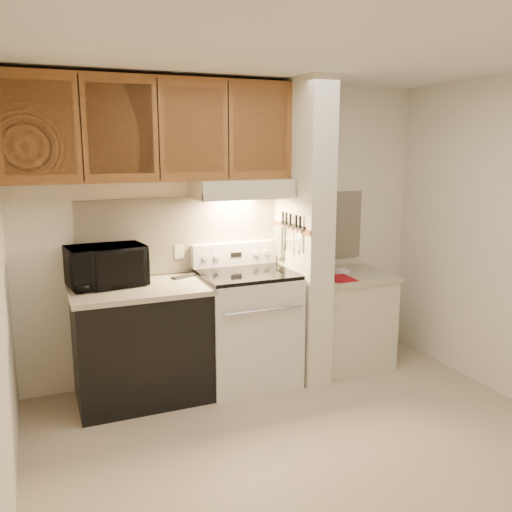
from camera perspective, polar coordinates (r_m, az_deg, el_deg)
floor at (r=3.83m, az=5.86°, el=-19.44°), size 3.60×3.60×0.00m
ceiling at (r=3.33m, az=6.79°, el=20.69°), size 3.60×3.60×0.00m
wall_back at (r=4.71m, az=-2.54°, el=2.75°), size 3.60×2.50×0.02m
backsplash at (r=4.70m, az=-2.49°, el=2.55°), size 2.60×0.02×0.63m
range_body at (r=4.58m, az=-0.96°, el=-7.66°), size 0.76×0.65×0.92m
oven_window at (r=4.30m, az=0.62°, el=-8.44°), size 0.50×0.01×0.30m
oven_handle at (r=4.19m, az=0.83°, el=-5.77°), size 0.65×0.02×0.02m
cooktop at (r=4.45m, az=-0.98°, el=-1.88°), size 0.74×0.64×0.03m
range_backguard at (r=4.69m, az=-2.27°, el=0.23°), size 0.76×0.08×0.20m
range_display at (r=4.65m, az=-2.09°, el=0.14°), size 0.10×0.01×0.04m
range_knob_left_outer at (r=4.56m, az=-5.37°, el=-0.13°), size 0.05×0.02×0.05m
range_knob_left_inner at (r=4.59m, az=-4.18°, el=-0.04°), size 0.05×0.02×0.05m
range_knob_right_inner at (r=4.71m, az=-0.03°, el=0.30°), size 0.05×0.02×0.05m
range_knob_right_outer at (r=4.75m, az=1.09°, el=0.39°), size 0.05×0.02×0.05m
dishwasher_front at (r=4.38m, az=-11.92°, el=-9.22°), size 1.00×0.63×0.87m
left_countertop at (r=4.24m, az=-12.18°, el=-3.45°), size 1.04×0.67×0.04m
spoon_rest at (r=4.48m, az=-7.55°, el=-2.14°), size 0.23×0.15×0.01m
teal_jar at (r=4.44m, az=-12.11°, el=-1.78°), size 0.11×0.11×0.11m
outlet at (r=4.57m, az=-8.08°, el=0.47°), size 0.08×0.01×0.12m
microwave at (r=4.30m, az=-15.50°, el=-0.99°), size 0.61×0.46×0.31m
partition_pillar at (r=4.60m, az=4.95°, el=2.50°), size 0.22×0.70×2.50m
pillar_trim at (r=4.54m, az=3.66°, el=3.05°), size 0.01×0.70×0.04m
knife_strip at (r=4.49m, az=3.88°, el=3.21°), size 0.02×0.42×0.04m
knife_blade_a at (r=4.36m, az=4.61°, el=1.63°), size 0.01×0.03×0.16m
knife_handle_a at (r=4.34m, az=4.66°, el=3.58°), size 0.02×0.02×0.10m
knife_blade_b at (r=4.43m, az=4.19°, el=1.65°), size 0.01×0.04×0.18m
knife_handle_b at (r=4.40m, az=4.26°, el=3.69°), size 0.02×0.02×0.10m
knife_blade_c at (r=4.51m, az=3.69°, el=1.70°), size 0.01×0.04×0.20m
knife_handle_c at (r=4.49m, az=3.67°, el=3.86°), size 0.02×0.02×0.10m
knife_blade_d at (r=4.56m, az=3.31°, el=2.08°), size 0.01×0.04×0.16m
knife_handle_d at (r=4.56m, az=3.22°, el=3.98°), size 0.02×0.02×0.10m
knife_blade_e at (r=4.63m, az=2.90°, el=2.10°), size 0.01×0.04×0.18m
knife_handle_e at (r=4.62m, az=2.86°, el=4.08°), size 0.02×0.02×0.10m
oven_mitt at (r=4.70m, az=2.55°, el=1.53°), size 0.03×0.11×0.27m
right_cab_base at (r=5.02m, az=9.48°, el=-6.78°), size 0.70×0.60×0.81m
right_countertop at (r=4.90m, az=9.65°, el=-2.05°), size 0.74×0.64×0.04m
red_folder at (r=4.69m, az=8.93°, el=-2.34°), size 0.20×0.27×0.01m
white_box at (r=4.91m, az=8.89°, el=-1.57°), size 0.13×0.09×0.04m
range_hood at (r=4.46m, az=-1.61°, el=7.12°), size 0.78×0.44×0.15m
hood_lip at (r=4.27m, az=-0.59°, el=6.33°), size 0.78×0.04×0.06m
upper_cabinets at (r=4.30m, az=-10.71°, el=12.91°), size 2.18×0.33×0.77m
cab_door_a at (r=4.04m, az=-21.89°, el=12.41°), size 0.46×0.01×0.63m
cab_gap_a at (r=4.05m, az=-17.95°, el=12.66°), size 0.01×0.01×0.73m
cab_door_b at (r=4.09m, az=-14.06°, el=12.86°), size 0.46×0.01×0.63m
cab_gap_b at (r=4.14m, az=-10.23°, el=12.99°), size 0.01×0.01×0.73m
cab_door_c at (r=4.21m, az=-6.52°, el=13.07°), size 0.46×0.01×0.63m
cab_gap_c at (r=4.29m, az=-2.93°, el=13.09°), size 0.01×0.01×0.73m
cab_door_d at (r=4.39m, az=0.51°, el=13.06°), size 0.46×0.01×0.63m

